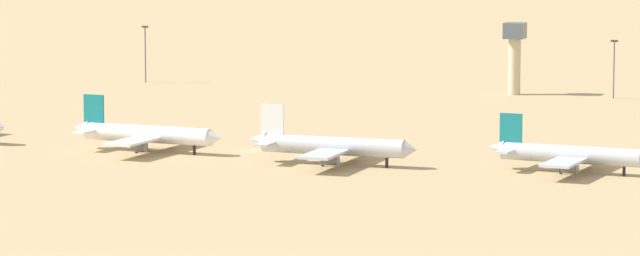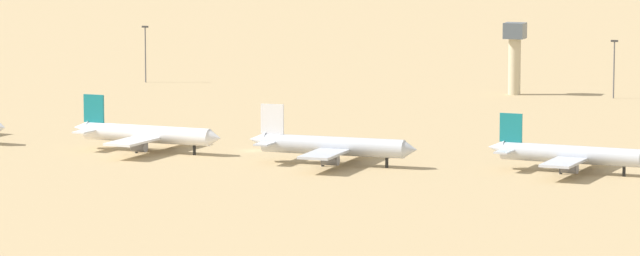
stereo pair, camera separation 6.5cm
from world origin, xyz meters
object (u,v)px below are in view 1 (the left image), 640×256
Objects in this scene: control_tower at (515,51)px; light_pole_west at (145,50)px; parked_jet_teal_2 at (146,134)px; parked_jet_teal_4 at (569,154)px; parked_jet_white_3 at (331,146)px; light_pole_mid at (614,65)px.

light_pole_west is (-102.95, -3.25, -2.22)m from control_tower.
parked_jet_teal_2 is 1.05× the size of parked_jet_teal_4.
parked_jet_teal_2 reaches higher than parked_jet_teal_4.
control_tower reaches higher than parked_jet_teal_2.
parked_jet_teal_4 is 135.90m from control_tower.
light_pole_west is (-99.72, 131.05, 5.31)m from parked_jet_white_3.
light_pole_mid is (25.84, -0.33, -2.60)m from control_tower.
parked_jet_teal_2 is at bearing -108.84° from control_tower.
light_pole_west is (-58.70, 126.45, 5.37)m from parked_jet_teal_2.
parked_jet_teal_2 is 85.89m from parked_jet_teal_4.
light_pole_mid is at bearing 1.30° from light_pole_west.
parked_jet_white_3 is at bearing -168.68° from parked_jet_teal_4.
light_pole_west is at bearing -178.70° from light_pole_mid.
light_pole_west is at bearing 118.85° from parked_jet_teal_2.
light_pole_mid is (29.07, 133.97, 4.93)m from parked_jet_white_3.
parked_jet_teal_2 is 41.27m from parked_jet_white_3.
parked_jet_teal_4 is 2.06× the size of light_pole_west.
parked_jet_teal_2 is 0.99× the size of parked_jet_white_3.
parked_jet_teal_4 is 191.78m from light_pole_west.
control_tower is at bearing 75.11° from parked_jet_teal_2.
light_pole_west is 128.82m from light_pole_mid.
light_pole_mid is at bearing -0.73° from control_tower.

